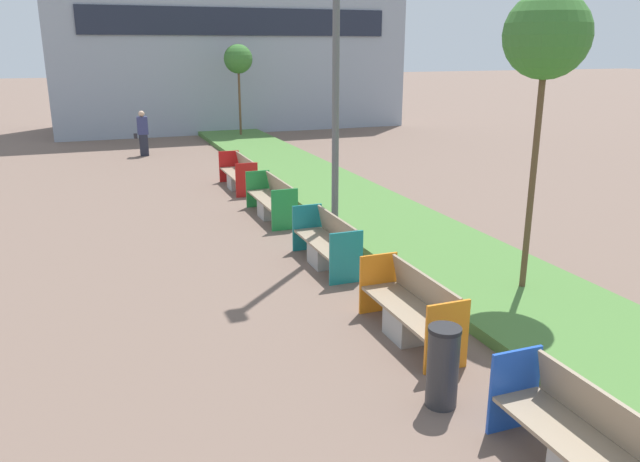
{
  "coord_description": "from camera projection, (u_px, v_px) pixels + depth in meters",
  "views": [
    {
      "loc": [
        -3.12,
        0.25,
        4.0
      ],
      "look_at": [
        0.9,
        10.93,
        0.6
      ],
      "focal_mm": 35.0,
      "sensor_mm": 36.0,
      "label": 1
    }
  ],
  "objects": [
    {
      "name": "planter_grass_strip",
      "position": [
        400.0,
        230.0,
        13.79
      ],
      "size": [
        2.8,
        120.0,
        0.18
      ],
      "color": "#4C7A38",
      "rests_on": "ground"
    },
    {
      "name": "building_backdrop",
      "position": [
        227.0,
        33.0,
        30.96
      ],
      "size": [
        16.77,
        5.99,
        9.15
      ],
      "color": "#939EAD",
      "rests_on": "ground"
    },
    {
      "name": "bench_blue_frame",
      "position": [
        596.0,
        460.0,
        5.68
      ],
      "size": [
        0.65,
        2.33,
        0.94
      ],
      "color": "#9E9B96",
      "rests_on": "ground"
    },
    {
      "name": "bench_orange_frame",
      "position": [
        411.0,
        314.0,
        8.8
      ],
      "size": [
        0.65,
        2.03,
        0.94
      ],
      "color": "#9E9B96",
      "rests_on": "ground"
    },
    {
      "name": "bench_teal_frame",
      "position": [
        327.0,
        247.0,
        11.74
      ],
      "size": [
        0.65,
        2.06,
        0.94
      ],
      "color": "#9E9B96",
      "rests_on": "ground"
    },
    {
      "name": "bench_green_frame",
      "position": [
        272.0,
        202.0,
        15.02
      ],
      "size": [
        0.65,
        2.33,
        0.94
      ],
      "color": "#9E9B96",
      "rests_on": "ground"
    },
    {
      "name": "bench_red_frame",
      "position": [
        239.0,
        176.0,
        18.05
      ],
      "size": [
        0.65,
        2.21,
        0.94
      ],
      "color": "#9E9B96",
      "rests_on": "ground"
    },
    {
      "name": "litter_bin",
      "position": [
        443.0,
        367.0,
        7.1
      ],
      "size": [
        0.38,
        0.38,
        0.98
      ],
      "color": "#2D2D30",
      "rests_on": "ground"
    },
    {
      "name": "street_lamp_post",
      "position": [
        336.0,
        17.0,
        11.77
      ],
      "size": [
        0.24,
        0.44,
        8.27
      ],
      "color": "#56595B",
      "rests_on": "ground"
    },
    {
      "name": "sapling_tree_near",
      "position": [
        547.0,
        38.0,
        9.21
      ],
      "size": [
        1.3,
        1.3,
        4.8
      ],
      "color": "brown",
      "rests_on": "ground"
    },
    {
      "name": "sapling_tree_far",
      "position": [
        238.0,
        60.0,
        26.93
      ],
      "size": [
        1.24,
        1.24,
        4.07
      ],
      "color": "brown",
      "rests_on": "ground"
    },
    {
      "name": "pedestrian_walking",
      "position": [
        143.0,
        133.0,
        23.31
      ],
      "size": [
        0.53,
        0.24,
        1.68
      ],
      "color": "#232633",
      "rests_on": "ground"
    }
  ]
}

